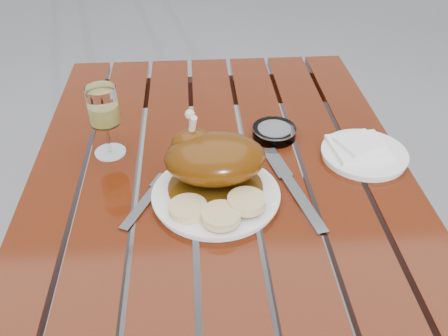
% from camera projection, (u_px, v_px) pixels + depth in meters
% --- Properties ---
extents(table, '(0.80, 1.20, 0.75)m').
position_uv_depth(table, '(222.00, 300.00, 1.25)').
color(table, '#63220B').
rests_on(table, ground).
extents(dinner_plate, '(0.32, 0.32, 0.02)m').
position_uv_depth(dinner_plate, '(216.00, 196.00, 0.97)').
color(dinner_plate, white).
rests_on(dinner_plate, table).
extents(roast_duck, '(0.20, 0.19, 0.14)m').
position_uv_depth(roast_duck, '(212.00, 158.00, 0.97)').
color(roast_duck, '#502F09').
rests_on(roast_duck, dinner_plate).
extents(bread_dumplings, '(0.18, 0.10, 0.02)m').
position_uv_depth(bread_dumplings, '(218.00, 208.00, 0.91)').
color(bread_dumplings, '#D8BC84').
rests_on(bread_dumplings, dinner_plate).
extents(wine_glass, '(0.08, 0.08, 0.16)m').
position_uv_depth(wine_glass, '(105.00, 122.00, 1.06)').
color(wine_glass, '#C6BC5A').
rests_on(wine_glass, table).
extents(side_plate, '(0.21, 0.21, 0.02)m').
position_uv_depth(side_plate, '(364.00, 154.00, 1.09)').
color(side_plate, white).
rests_on(side_plate, table).
extents(napkin, '(0.13, 0.13, 0.01)m').
position_uv_depth(napkin, '(359.00, 147.00, 1.09)').
color(napkin, white).
rests_on(napkin, side_plate).
extents(ashtray, '(0.11, 0.11, 0.03)m').
position_uv_depth(ashtray, '(274.00, 132.00, 1.15)').
color(ashtray, '#B2B7BC').
rests_on(ashtray, table).
extents(fork, '(0.09, 0.15, 0.01)m').
position_uv_depth(fork, '(144.00, 203.00, 0.96)').
color(fork, gray).
rests_on(fork, table).
extents(knife, '(0.08, 0.24, 0.01)m').
position_uv_depth(knife, '(297.00, 193.00, 0.99)').
color(knife, gray).
rests_on(knife, table).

